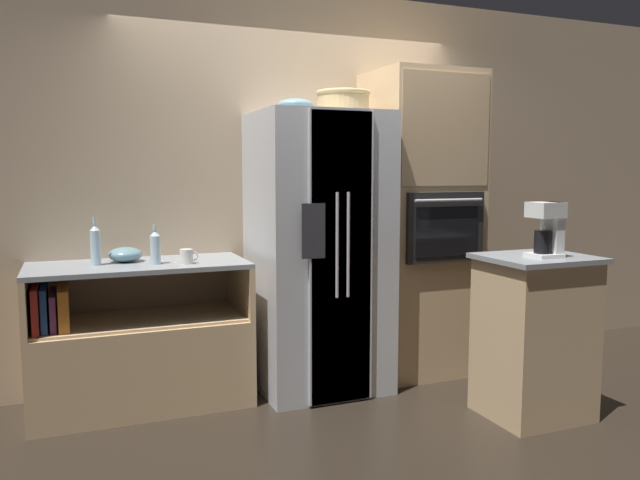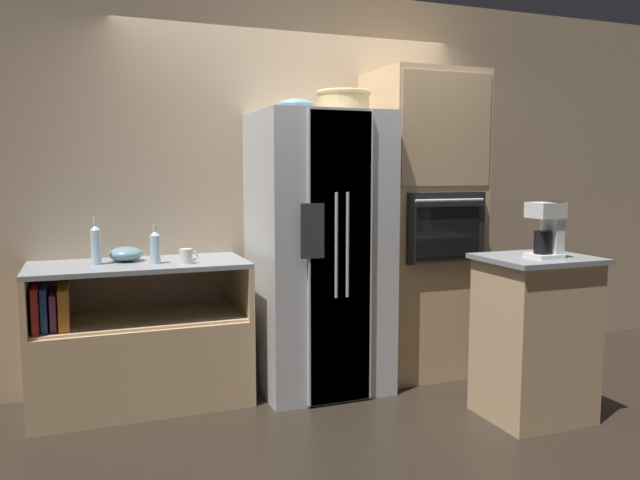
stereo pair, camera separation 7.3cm
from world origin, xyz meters
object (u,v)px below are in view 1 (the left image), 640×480
(mug, at_px, (187,256))
(fruit_bowl, at_px, (295,105))
(wall_oven, at_px, (420,224))
(bottle_tall, at_px, (155,247))
(wicker_basket, at_px, (343,101))
(bottle_short, at_px, (95,245))
(mixing_bowl, at_px, (125,255))
(refrigerator, at_px, (318,252))
(coffee_maker, at_px, (548,227))

(mug, bearing_deg, fruit_bowl, 0.78)
(wall_oven, height_order, bottle_tall, wall_oven)
(mug, bearing_deg, wicker_basket, 1.08)
(fruit_bowl, xyz_separation_m, bottle_tall, (-0.91, 0.05, -0.90))
(wicker_basket, height_order, fruit_bowl, wicker_basket)
(bottle_short, bearing_deg, fruit_bowl, -6.40)
(bottle_tall, xyz_separation_m, mug, (0.18, -0.06, -0.06))
(fruit_bowl, height_order, mixing_bowl, fruit_bowl)
(wicker_basket, xyz_separation_m, bottle_tall, (-1.26, 0.04, -0.94))
(bottle_short, bearing_deg, mug, -15.89)
(wall_oven, height_order, bottle_short, wall_oven)
(refrigerator, height_order, mixing_bowl, refrigerator)
(fruit_bowl, distance_m, bottle_tall, 1.28)
(wicker_basket, bearing_deg, bottle_tall, 178.09)
(bottle_short, height_order, mixing_bowl, bottle_short)
(fruit_bowl, height_order, bottle_tall, fruit_bowl)
(refrigerator, height_order, coffee_maker, refrigerator)
(bottle_tall, bearing_deg, mug, -18.75)
(wicker_basket, distance_m, mixing_bowl, 1.75)
(refrigerator, relative_size, bottle_short, 6.31)
(coffee_maker, bearing_deg, refrigerator, 134.48)
(fruit_bowl, bearing_deg, wall_oven, 5.85)
(wicker_basket, relative_size, coffee_maker, 1.13)
(fruit_bowl, bearing_deg, bottle_tall, 176.72)
(fruit_bowl, bearing_deg, refrigerator, 13.71)
(bottle_short, bearing_deg, refrigerator, -3.87)
(wicker_basket, bearing_deg, coffee_maker, -49.62)
(fruit_bowl, height_order, mug, fruit_bowl)
(fruit_bowl, xyz_separation_m, mug, (-0.73, -0.01, -0.96))
(bottle_tall, xyz_separation_m, mixing_bowl, (-0.17, 0.17, -0.06))
(mug, height_order, coffee_maker, coffee_maker)
(refrigerator, height_order, wall_oven, wall_oven)
(fruit_bowl, bearing_deg, mixing_bowl, 168.30)
(fruit_bowl, distance_m, mixing_bowl, 1.46)
(wicker_basket, relative_size, mug, 3.21)
(mug, bearing_deg, wall_oven, 3.74)
(fruit_bowl, bearing_deg, mug, -179.22)
(mug, bearing_deg, bottle_tall, 161.25)
(mug, height_order, mixing_bowl, mixing_bowl)
(refrigerator, height_order, fruit_bowl, fruit_bowl)
(refrigerator, relative_size, wall_oven, 0.86)
(refrigerator, relative_size, fruit_bowl, 8.09)
(wall_oven, height_order, coffee_maker, wall_oven)
(bottle_tall, distance_m, mixing_bowl, 0.25)
(refrigerator, relative_size, wicker_basket, 5.13)
(wall_oven, xyz_separation_m, bottle_short, (-2.27, 0.04, -0.06))
(bottle_tall, relative_size, bottle_short, 0.82)
(refrigerator, xyz_separation_m, bottle_tall, (-1.09, 0.01, 0.09))
(mixing_bowl, bearing_deg, wall_oven, -3.26)
(wicker_basket, relative_size, bottle_short, 1.23)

